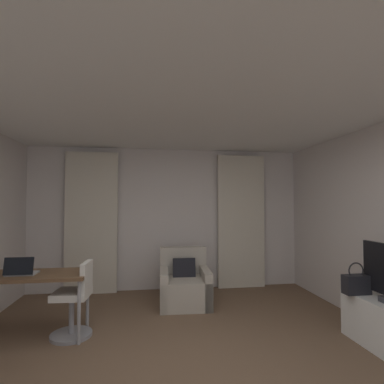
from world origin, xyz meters
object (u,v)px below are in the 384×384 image
armchair (184,286)px  desk (35,280)px  laptop (21,271)px  desk_chair (75,303)px  handbag_primary (356,284)px

armchair → desk: bearing=-153.9°
armchair → desk: 2.15m
armchair → laptop: size_ratio=2.64×
armchair → desk_chair: size_ratio=0.97×
armchair → handbag_primary: handbag_primary is taller
laptop → handbag_primary: (3.88, -0.54, -0.15)m
desk → desk_chair: bearing=-3.8°
desk → handbag_primary: handbag_primary is taller
desk → desk_chair: desk_chair is taller
desk_chair → handbag_primary: size_ratio=2.39×
desk_chair → handbag_primary: handbag_primary is taller
desk → handbag_primary: bearing=-9.0°
armchair → desk: (-1.90, -0.93, 0.40)m
armchair → handbag_primary: (1.85, -1.52, 0.36)m
desk_chair → laptop: 0.72m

